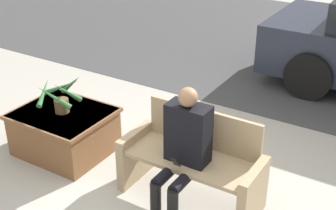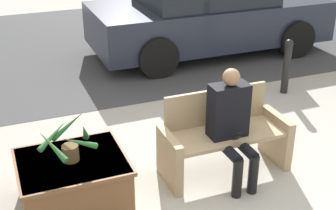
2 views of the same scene
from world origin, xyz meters
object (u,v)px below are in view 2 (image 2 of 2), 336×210
at_px(planter_box, 73,181).
at_px(person_seated, 232,121).
at_px(parked_car, 208,16).
at_px(bench, 223,137).
at_px(potted_plant, 68,142).
at_px(bollard_post, 287,65).

bearing_deg(planter_box, person_seated, -4.67).
xyz_separation_m(planter_box, parked_car, (3.30, 3.78, 0.42)).
xyz_separation_m(person_seated, parked_car, (1.64, 3.91, 0.01)).
bearing_deg(person_seated, bench, 86.50).
bearing_deg(planter_box, potted_plant, 161.44).
height_order(planter_box, parked_car, parked_car).
distance_m(person_seated, planter_box, 1.71).
height_order(parked_car, bollard_post, parked_car).
distance_m(person_seated, potted_plant, 1.67).
xyz_separation_m(person_seated, planter_box, (-1.66, 0.14, -0.41)).
bearing_deg(bollard_post, potted_plant, -156.16).
bearing_deg(person_seated, potted_plant, 175.26).
relative_size(parked_car, bollard_post, 5.14).
distance_m(planter_box, bollard_post, 3.89).
relative_size(person_seated, bollard_post, 1.47).
bearing_deg(planter_box, bench, 1.28).
bearing_deg(person_seated, bollard_post, 42.12).
distance_m(potted_plant, bollard_post, 3.90).
bearing_deg(bench, planter_box, -178.72).
bearing_deg(parked_car, bollard_post, -83.60).
height_order(bench, person_seated, person_seated).
relative_size(bench, planter_box, 1.34).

